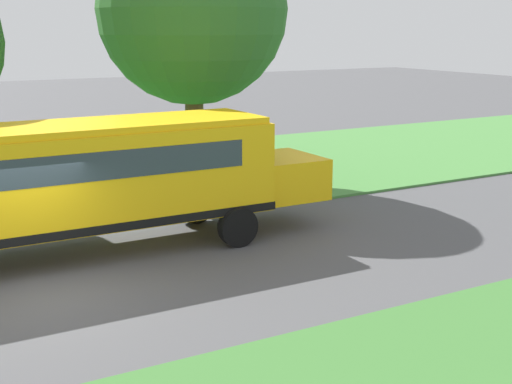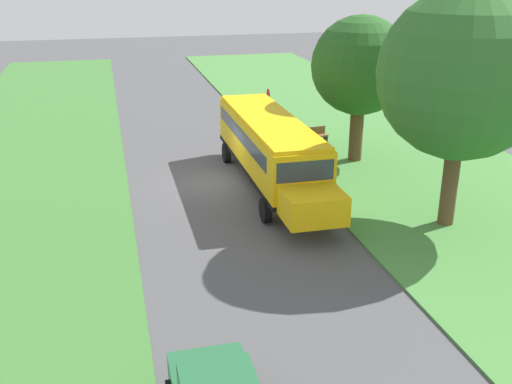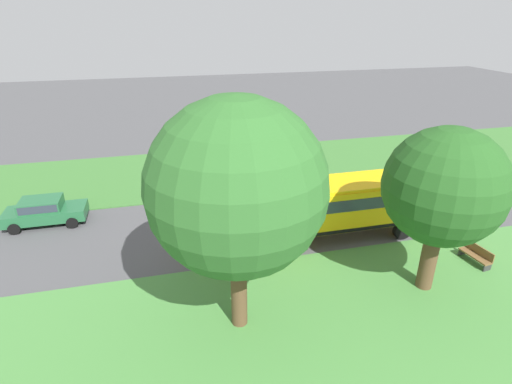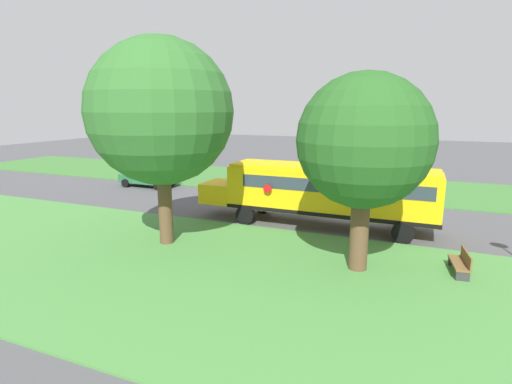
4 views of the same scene
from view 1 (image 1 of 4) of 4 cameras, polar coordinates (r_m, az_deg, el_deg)
The scene contains 3 objects.
ground_plane at distance 15.18m, azimuth -16.51°, elevation -8.10°, with size 120.00×120.00×0.00m, color #4C4C4F.
school_bus at distance 17.10m, azimuth -15.14°, elevation 1.10°, with size 2.84×12.42×3.16m.
oak_tree_roadside_mid at distance 23.97m, azimuth -5.44°, elevation 14.49°, with size 6.22×6.22×9.00m.
Camera 1 is at (13.88, -2.96, 5.37)m, focal length 50.00 mm.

